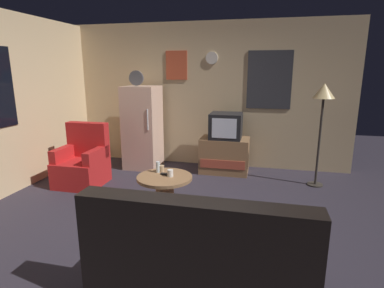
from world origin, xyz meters
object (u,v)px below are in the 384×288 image
crt_tv (226,126)px  armchair (83,163)px  standing_lamp (323,99)px  wine_glass (158,167)px  fridge (143,127)px  tv_stand (224,155)px  remote_control (166,174)px  couch (201,261)px  mug_ceramic_tan (161,169)px  coffee_table (165,192)px  mug_ceramic_white (170,173)px

crt_tv → armchair: bearing=-153.0°
standing_lamp → wine_glass: size_ratio=10.60×
armchair → fridge: bearing=60.1°
tv_stand → crt_tv: crt_tv is taller
wine_glass → remote_control: size_ratio=1.00×
tv_stand → wine_glass: size_ratio=5.60×
fridge → couch: size_ratio=1.04×
tv_stand → mug_ceramic_tan: (-0.66, -1.50, 0.18)m
remote_control → mug_ceramic_tan: bearing=141.8°
coffee_table → tv_stand: bearing=71.1°
tv_stand → wine_glass: bearing=-114.6°
couch → tv_stand: bearing=94.0°
wine_glass → mug_ceramic_tan: 0.06m
standing_lamp → mug_ceramic_tan: (-2.16, -1.18, -0.87)m
standing_lamp → coffee_table: size_ratio=2.21×
standing_lamp → fridge: bearing=174.5°
mug_ceramic_white → remote_control: bearing=149.1°
fridge → coffee_table: size_ratio=2.46×
standing_lamp → wine_glass: standing_lamp is taller
tv_stand → coffee_table: 1.76m
wine_glass → mug_ceramic_white: wine_glass is taller
fridge → couch: bearing=-61.0°
crt_tv → standing_lamp: size_ratio=0.34×
standing_lamp → armchair: (-3.61, -0.76, -1.02)m
crt_tv → standing_lamp: standing_lamp is taller
coffee_table → couch: 1.70m
wine_glass → couch: (0.92, -1.63, -0.20)m
standing_lamp → couch: size_ratio=0.94×
wine_glass → mug_ceramic_tan: (0.04, 0.03, -0.03)m
mug_ceramic_white → mug_ceramic_tan: size_ratio=1.00×
crt_tv → armchair: size_ratio=0.56×
crt_tv → armchair: crt_tv is taller
remote_control → couch: couch is taller
mug_ceramic_white → remote_control: mug_ceramic_white is taller
crt_tv → couch: (0.21, -3.16, -0.53)m
crt_tv → standing_lamp: 1.60m
fridge → mug_ceramic_tan: bearing=-59.9°
fridge → remote_control: size_ratio=11.80×
mug_ceramic_white → couch: couch is taller
coffee_table → wine_glass: (-0.13, 0.13, 0.30)m
remote_control → crt_tv: bearing=78.5°
tv_stand → wine_glass: tv_stand is taller
coffee_table → couch: bearing=-62.4°
wine_glass → couch: size_ratio=0.09×
standing_lamp → remote_control: size_ratio=10.60×
fridge → mug_ceramic_tan: fridge is taller
coffee_table → mug_ceramic_tan: bearing=121.1°
fridge → mug_ceramic_tan: (0.85, -1.47, -0.27)m
standing_lamp → remote_control: 2.59m
tv_stand → remote_control: size_ratio=5.60×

